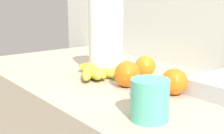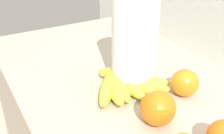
# 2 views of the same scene
# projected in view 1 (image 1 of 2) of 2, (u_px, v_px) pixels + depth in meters

# --- Properties ---
(banana_bunch) EXTENTS (0.21, 0.24, 0.04)m
(banana_bunch) POSITION_uv_depth(u_px,v_px,m) (99.00, 70.00, 1.02)
(banana_bunch) COLOR gold
(banana_bunch) RESTS_ON counter
(orange_back_right) EXTENTS (0.08, 0.08, 0.08)m
(orange_back_right) POSITION_uv_depth(u_px,v_px,m) (127.00, 74.00, 0.89)
(orange_back_right) COLOR orange
(orange_back_right) RESTS_ON counter
(orange_right) EXTENTS (0.07, 0.07, 0.07)m
(orange_right) POSITION_uv_depth(u_px,v_px,m) (145.00, 66.00, 1.02)
(orange_right) COLOR orange
(orange_right) RESTS_ON counter
(orange_back_left) EXTENTS (0.07, 0.07, 0.07)m
(orange_back_left) POSITION_uv_depth(u_px,v_px,m) (148.00, 87.00, 0.78)
(orange_back_left) COLOR orange
(orange_back_left) RESTS_ON counter
(orange_far_right) EXTENTS (0.07, 0.07, 0.07)m
(orange_far_right) POSITION_uv_depth(u_px,v_px,m) (175.00, 82.00, 0.82)
(orange_far_right) COLOR orange
(orange_far_right) RESTS_ON counter
(paper_towel_roll) EXTENTS (0.12, 0.12, 0.31)m
(paper_towel_roll) POSITION_uv_depth(u_px,v_px,m) (106.00, 35.00, 1.03)
(paper_towel_roll) COLOR white
(paper_towel_roll) RESTS_ON counter
(mug) EXTENTS (0.09, 0.09, 0.09)m
(mug) POSITION_uv_depth(u_px,v_px,m) (150.00, 100.00, 0.65)
(mug) COLOR #56BFA0
(mug) RESTS_ON counter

